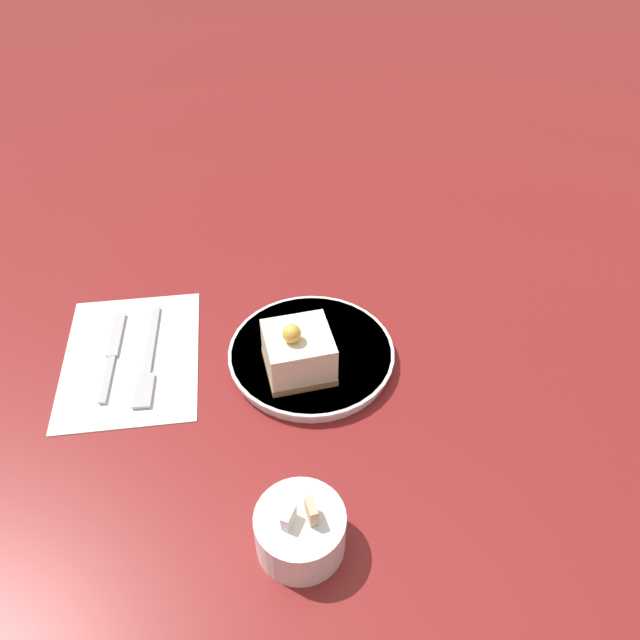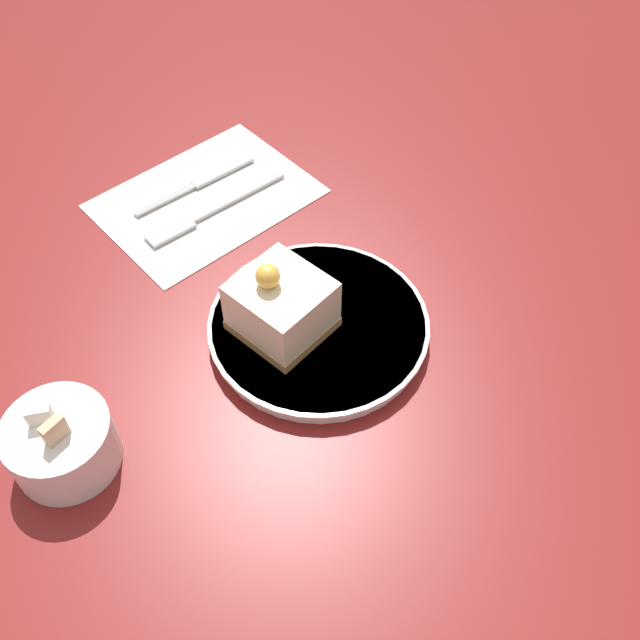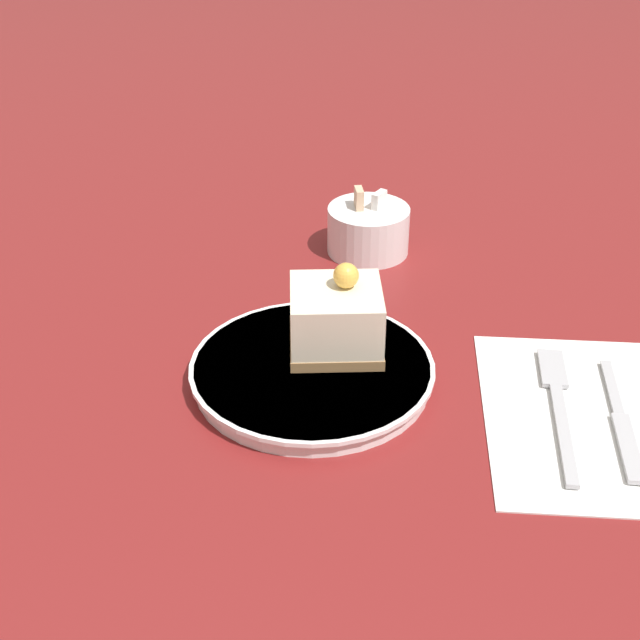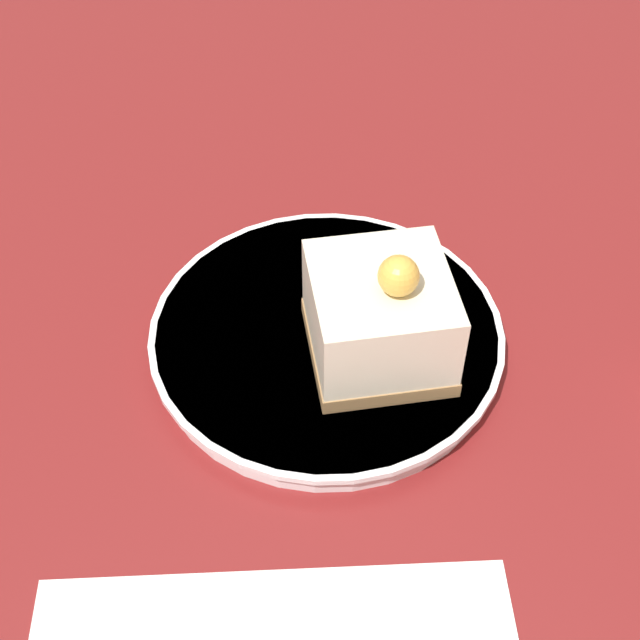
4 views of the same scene
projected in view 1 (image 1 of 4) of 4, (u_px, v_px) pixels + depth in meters
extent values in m
plane|color=maroon|center=(294.00, 378.00, 0.78)|extent=(4.00, 4.00, 0.00)
cylinder|color=white|center=(311.00, 355.00, 0.80)|extent=(0.20, 0.20, 0.02)
cylinder|color=white|center=(311.00, 352.00, 0.79)|extent=(0.21, 0.21, 0.00)
cube|color=#9E7547|center=(299.00, 363.00, 0.77)|extent=(0.10, 0.09, 0.01)
cube|color=#EFE5C6|center=(299.00, 347.00, 0.75)|extent=(0.09, 0.09, 0.05)
sphere|color=#EFB747|center=(288.00, 334.00, 0.72)|extent=(0.02, 0.02, 0.02)
cube|color=white|center=(131.00, 357.00, 0.80)|extent=(0.20, 0.25, 0.00)
cube|color=#B2B2B7|center=(152.00, 339.00, 0.82)|extent=(0.02, 0.13, 0.00)
cube|color=#B2B2B7|center=(144.00, 390.00, 0.76)|extent=(0.03, 0.06, 0.00)
cube|color=#B2B2B7|center=(116.00, 334.00, 0.83)|extent=(0.02, 0.08, 0.00)
cube|color=#B2B2B7|center=(106.00, 381.00, 0.77)|extent=(0.01, 0.08, 0.00)
cylinder|color=white|center=(300.00, 531.00, 0.60)|extent=(0.09, 0.09, 0.05)
cube|color=#D8B28C|center=(311.00, 512.00, 0.58)|extent=(0.01, 0.02, 0.02)
cube|color=white|center=(290.00, 518.00, 0.58)|extent=(0.02, 0.02, 0.02)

